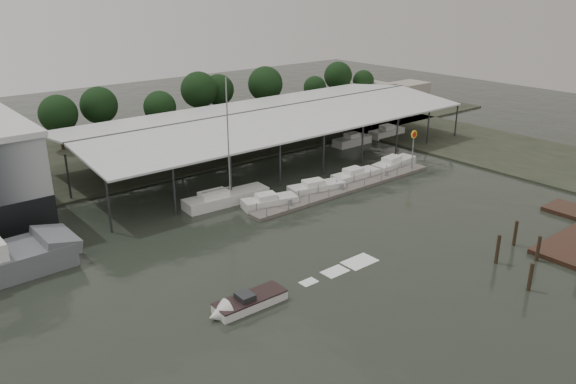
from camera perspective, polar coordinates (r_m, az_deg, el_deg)
ground at (r=52.10m, az=2.18°, el=-6.48°), size 200.00×200.00×0.00m
land_strip_far at (r=85.90m, az=-16.74°, el=3.75°), size 140.00×30.00×0.30m
land_strip_east at (r=91.17m, az=19.54°, el=4.38°), size 20.00×60.00×0.30m
covered_boat_shed at (r=80.77m, az=-1.91°, el=8.01°), size 58.24×24.00×6.96m
floating_dock at (r=68.19m, az=6.07°, el=0.31°), size 28.00×2.00×1.40m
shell_fuel_sign at (r=75.73m, az=12.63°, el=4.95°), size 1.10×0.18×5.55m
distant_commercial_buildings at (r=121.89m, az=9.22°, el=9.99°), size 22.00×8.00×4.00m
white_sailboat at (r=64.08m, az=-6.41°, el=-0.62°), size 10.26×3.24×14.44m
speedboat_underway at (r=44.24m, az=-4.46°, el=-11.26°), size 17.59×2.64×2.00m
moored_cruiser_0 at (r=62.86m, az=-1.92°, el=-0.97°), size 6.57×3.68×1.70m
moored_cruiser_1 at (r=67.17m, az=2.86°, el=0.46°), size 7.26×3.57×1.70m
moored_cruiser_2 at (r=71.87m, az=6.86°, el=1.70°), size 6.82×2.36×1.70m
moored_cruiser_3 at (r=77.42m, az=10.67°, el=2.87°), size 7.84×3.11×1.70m
mooring_pilings at (r=53.98m, az=24.32°, el=-6.28°), size 7.15×9.30×3.35m
horizon_tree_line at (r=100.51m, az=-6.63°, el=10.10°), size 66.26×10.24×9.49m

